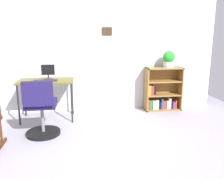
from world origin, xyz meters
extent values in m
plane|color=#93909A|center=(0.00, 0.00, 0.00)|extent=(6.24, 6.24, 0.00)
cube|color=silver|center=(0.00, 2.15, 1.20)|extent=(5.20, 0.10, 2.39)
cube|color=#392715|center=(0.36, 2.09, 1.59)|extent=(0.19, 0.02, 0.15)
cube|color=brown|center=(-0.79, 1.67, 0.72)|extent=(0.97, 0.55, 0.03)
cylinder|color=black|center=(-1.23, 1.43, 0.35)|extent=(0.03, 0.03, 0.70)
cylinder|color=black|center=(-0.35, 1.43, 0.35)|extent=(0.03, 0.03, 0.70)
cylinder|color=black|center=(-1.23, 1.91, 0.35)|extent=(0.03, 0.03, 0.70)
cylinder|color=black|center=(-0.35, 1.91, 0.35)|extent=(0.03, 0.03, 0.70)
cylinder|color=#262628|center=(-0.76, 1.77, 0.74)|extent=(0.16, 0.16, 0.01)
cylinder|color=#262628|center=(-0.76, 1.77, 0.78)|extent=(0.03, 0.03, 0.07)
cube|color=black|center=(-0.76, 1.76, 0.90)|extent=(0.24, 0.02, 0.19)
cube|color=#2A2129|center=(-0.79, 1.57, 0.74)|extent=(0.40, 0.14, 0.02)
cylinder|color=black|center=(-0.78, 0.97, 0.03)|extent=(0.52, 0.52, 0.05)
cylinder|color=slate|center=(-0.78, 0.97, 0.25)|extent=(0.05, 0.05, 0.41)
cube|color=#1E1647|center=(-0.78, 0.97, 0.50)|extent=(0.44, 0.44, 0.08)
cube|color=#1E1647|center=(-0.78, 0.72, 0.71)|extent=(0.42, 0.07, 0.35)
cylinder|color=#48250F|center=(-1.30, 0.67, 0.21)|extent=(0.03, 0.03, 0.34)
cube|color=olive|center=(1.14, 1.92, 0.44)|extent=(0.02, 0.30, 0.88)
cube|color=olive|center=(1.85, 1.92, 0.44)|extent=(0.02, 0.30, 0.88)
cube|color=olive|center=(1.49, 1.92, 0.87)|extent=(0.74, 0.30, 0.02)
cube|color=olive|center=(1.49, 1.92, 0.01)|extent=(0.74, 0.30, 0.02)
cube|color=olive|center=(1.49, 2.06, 0.44)|extent=(0.74, 0.02, 0.88)
cube|color=olive|center=(1.49, 1.92, 0.32)|extent=(0.69, 0.28, 0.02)
cube|color=olive|center=(1.49, 1.92, 0.60)|extent=(0.69, 0.28, 0.02)
cube|color=#B22D28|center=(1.18, 1.91, 0.13)|extent=(0.04, 0.12, 0.21)
cube|color=#237238|center=(1.23, 1.91, 0.12)|extent=(0.06, 0.11, 0.19)
cube|color=beige|center=(1.30, 1.91, 0.11)|extent=(0.05, 0.12, 0.18)
cube|color=beige|center=(1.37, 1.91, 0.12)|extent=(0.07, 0.12, 0.19)
cube|color=black|center=(1.43, 1.91, 0.10)|extent=(0.04, 0.10, 0.15)
cube|color=#1E478C|center=(1.47, 1.91, 0.13)|extent=(0.04, 0.12, 0.21)
cube|color=#B22D28|center=(1.53, 1.91, 0.11)|extent=(0.06, 0.10, 0.16)
cube|color=beige|center=(1.59, 1.91, 0.11)|extent=(0.04, 0.12, 0.17)
cube|color=beige|center=(1.64, 1.91, 0.13)|extent=(0.04, 0.12, 0.22)
cube|color=black|center=(1.68, 1.91, 0.09)|extent=(0.03, 0.11, 0.14)
cube|color=#593372|center=(1.73, 1.91, 0.09)|extent=(0.05, 0.12, 0.14)
cube|color=#B22D28|center=(1.77, 1.91, 0.11)|extent=(0.03, 0.12, 0.17)
cube|color=#B79323|center=(1.19, 1.91, 0.43)|extent=(0.06, 0.12, 0.20)
cube|color=#B22D28|center=(1.25, 1.91, 0.43)|extent=(0.06, 0.11, 0.20)
cube|color=black|center=(1.31, 1.91, 0.40)|extent=(0.04, 0.10, 0.14)
cylinder|color=#B7B2A8|center=(1.58, 1.90, 0.94)|extent=(0.20, 0.20, 0.12)
sphere|color=green|center=(1.58, 1.90, 1.10)|extent=(0.23, 0.23, 0.23)
camera|label=1|loc=(-0.21, -2.50, 1.49)|focal=37.09mm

